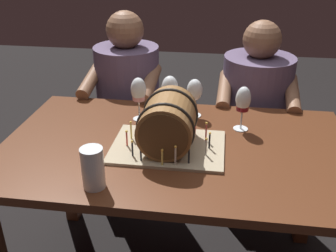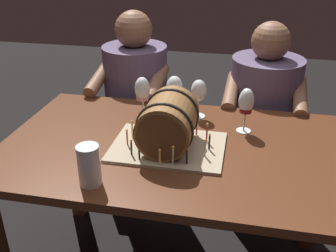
# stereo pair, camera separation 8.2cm
# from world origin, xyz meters

# --- Properties ---
(dining_table) EXTENTS (1.43, 0.86, 0.75)m
(dining_table) POSITION_xyz_m (0.00, 0.00, 0.64)
(dining_table) COLOR #562D19
(dining_table) RESTS_ON ground
(barrel_cake) EXTENTS (0.45, 0.32, 0.23)m
(barrel_cake) POSITION_xyz_m (-0.03, -0.03, 0.86)
(barrel_cake) COLOR tan
(barrel_cake) RESTS_ON dining_table
(wine_glass_red) EXTENTS (0.07, 0.07, 0.20)m
(wine_glass_red) POSITION_xyz_m (0.26, 0.18, 0.89)
(wine_glass_red) COLOR white
(wine_glass_red) RESTS_ON dining_table
(wine_glass_rose) EXTENTS (0.07, 0.07, 0.20)m
(wine_glass_rose) POSITION_xyz_m (-0.20, 0.22, 0.89)
(wine_glass_rose) COLOR white
(wine_glass_rose) RESTS_ON dining_table
(wine_glass_empty) EXTENTS (0.07, 0.07, 0.18)m
(wine_glass_empty) POSITION_xyz_m (0.05, 0.29, 0.88)
(wine_glass_empty) COLOR white
(wine_glass_empty) RESTS_ON dining_table
(wine_glass_amber) EXTENTS (0.08, 0.08, 0.18)m
(wine_glass_amber) POSITION_xyz_m (-0.07, 0.32, 0.87)
(wine_glass_amber) COLOR white
(wine_glass_amber) RESTS_ON dining_table
(beer_pint) EXTENTS (0.08, 0.08, 0.15)m
(beer_pint) POSITION_xyz_m (-0.24, -0.33, 0.82)
(beer_pint) COLOR white
(beer_pint) RESTS_ON dining_table
(person_seated_left) EXTENTS (0.41, 0.48, 1.16)m
(person_seated_left) POSITION_xyz_m (-0.36, 0.67, 0.55)
(person_seated_left) COLOR #372D40
(person_seated_left) RESTS_ON ground
(person_seated_right) EXTENTS (0.42, 0.49, 1.13)m
(person_seated_right) POSITION_xyz_m (0.36, 0.67, 0.54)
(person_seated_right) COLOR #372D40
(person_seated_right) RESTS_ON ground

